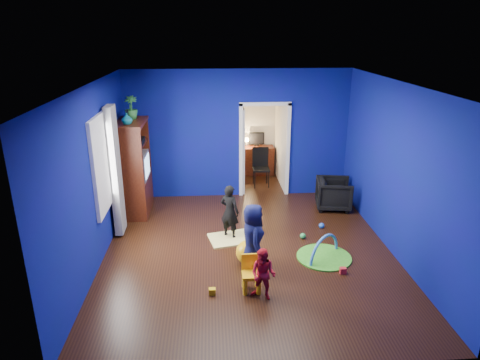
{
  "coord_description": "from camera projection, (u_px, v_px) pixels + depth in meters",
  "views": [
    {
      "loc": [
        -0.61,
        -6.63,
        3.72
      ],
      "look_at": [
        -0.12,
        0.4,
        1.21
      ],
      "focal_mm": 32.0,
      "sensor_mm": 36.0,
      "label": 1
    }
  ],
  "objects": [
    {
      "name": "toy_0",
      "position": [
        343.0,
        271.0,
        6.85
      ],
      "size": [
        0.1,
        0.08,
        0.1
      ],
      "primitive_type": "cube",
      "color": "red",
      "rests_on": "floor"
    },
    {
      "name": "toy_2",
      "position": [
        212.0,
        292.0,
        6.3
      ],
      "size": [
        0.1,
        0.08,
        0.1
      ],
      "primitive_type": "cube",
      "color": "#E1AA0B",
      "rests_on": "floor"
    },
    {
      "name": "potted_plant",
      "position": [
        131.0,
        108.0,
        8.66
      ],
      "size": [
        0.29,
        0.29,
        0.47
      ],
      "primitive_type": "imported",
      "rotation": [
        0.0,
        0.0,
        0.11
      ],
      "color": "#2E8037",
      "rests_on": "tv_armoire"
    },
    {
      "name": "window_left",
      "position": [
        100.0,
        165.0,
        7.16
      ],
      "size": [
        0.03,
        0.95,
        1.55
      ],
      "primitive_type": "cube",
      "color": "white",
      "rests_on": "wall_left"
    },
    {
      "name": "doorway",
      "position": [
        264.0,
        151.0,
        9.79
      ],
      "size": [
        1.16,
        0.1,
        2.1
      ],
      "primitive_type": "cube",
      "color": "white",
      "rests_on": "floor"
    },
    {
      "name": "child_navy",
      "position": [
        253.0,
        239.0,
        6.74
      ],
      "size": [
        0.41,
        0.6,
        1.16
      ],
      "primitive_type": "imported",
      "rotation": [
        0.0,
        0.0,
        1.65
      ],
      "color": "#0F1339",
      "rests_on": "floor"
    },
    {
      "name": "crt_tv",
      "position": [
        136.0,
        166.0,
        8.85
      ],
      "size": [
        0.46,
        0.7,
        0.54
      ],
      "primitive_type": "cube",
      "color": "silver",
      "rests_on": "tv_armoire"
    },
    {
      "name": "hopper_ball",
      "position": [
        248.0,
        252.0,
        7.1
      ],
      "size": [
        0.41,
        0.41,
        0.41
      ],
      "primitive_type": "sphere",
      "color": "yellow",
      "rests_on": "floor"
    },
    {
      "name": "toy_1",
      "position": [
        322.0,
        225.0,
        8.4
      ],
      "size": [
        0.11,
        0.11,
        0.11
      ],
      "primitive_type": "sphere",
      "color": "blue",
      "rests_on": "floor"
    },
    {
      "name": "study_desk",
      "position": [
        257.0,
        160.0,
        11.43
      ],
      "size": [
        0.88,
        0.44,
        0.75
      ],
      "primitive_type": "cube",
      "color": "#3D140A",
      "rests_on": "floor"
    },
    {
      "name": "floor",
      "position": [
        249.0,
        252.0,
        7.52
      ],
      "size": [
        5.0,
        5.5,
        0.01
      ],
      "primitive_type": "cube",
      "color": "black",
      "rests_on": "ground"
    },
    {
      "name": "wall_back",
      "position": [
        238.0,
        135.0,
        9.61
      ],
      "size": [
        5.0,
        0.02,
        2.9
      ],
      "primitive_type": "cube",
      "color": "navy",
      "rests_on": "floor"
    },
    {
      "name": "wall_right",
      "position": [
        397.0,
        171.0,
        7.19
      ],
      "size": [
        0.02,
        5.5,
        2.9
      ],
      "primitive_type": "cube",
      "color": "navy",
      "rests_on": "floor"
    },
    {
      "name": "play_mat",
      "position": [
        324.0,
        257.0,
        7.32
      ],
      "size": [
        0.93,
        0.93,
        0.02
      ],
      "primitive_type": "cylinder",
      "color": "green",
      "rests_on": "floor"
    },
    {
      "name": "ceiling",
      "position": [
        250.0,
        85.0,
        6.54
      ],
      "size": [
        5.0,
        5.5,
        0.01
      ],
      "primitive_type": "cube",
      "color": "white",
      "rests_on": "wall_back"
    },
    {
      "name": "book_shelf",
      "position": [
        257.0,
        98.0,
        10.98
      ],
      "size": [
        0.88,
        0.24,
        0.04
      ],
      "primitive_type": "cube",
      "color": "white",
      "rests_on": "study_desk"
    },
    {
      "name": "alcove",
      "position": [
        260.0,
        134.0,
        10.54
      ],
      "size": [
        1.0,
        1.75,
        2.5
      ],
      "primitive_type": null,
      "color": "silver",
      "rests_on": "floor"
    },
    {
      "name": "vase",
      "position": [
        127.0,
        119.0,
        8.21
      ],
      "size": [
        0.27,
        0.27,
        0.22
      ],
      "primitive_type": "imported",
      "rotation": [
        0.0,
        0.0,
        0.41
      ],
      "color": "#0D6269",
      "rests_on": "tv_armoire"
    },
    {
      "name": "folding_chair",
      "position": [
        261.0,
        168.0,
        10.5
      ],
      "size": [
        0.4,
        0.4,
        0.92
      ],
      "primitive_type": "cube",
      "color": "black",
      "rests_on": "floor"
    },
    {
      "name": "toy_3",
      "position": [
        303.0,
        236.0,
        7.98
      ],
      "size": [
        0.11,
        0.11,
        0.11
      ],
      "primitive_type": "sphere",
      "color": "green",
      "rests_on": "floor"
    },
    {
      "name": "child_black",
      "position": [
        230.0,
        212.0,
        7.89
      ],
      "size": [
        0.45,
        0.42,
        1.04
      ],
      "primitive_type": "imported",
      "rotation": [
        0.0,
        0.0,
        2.56
      ],
      "color": "black",
      "rests_on": "floor"
    },
    {
      "name": "desk_lamp",
      "position": [
        246.0,
        140.0,
        11.29
      ],
      "size": [
        0.14,
        0.14,
        0.14
      ],
      "primitive_type": "sphere",
      "color": "#FFD88C",
      "rests_on": "study_desk"
    },
    {
      "name": "curtain",
      "position": [
        115.0,
        171.0,
        7.79
      ],
      "size": [
        0.14,
        0.42,
        2.4
      ],
      "primitive_type": "cube",
      "color": "slate",
      "rests_on": "floor"
    },
    {
      "name": "desk_monitor",
      "position": [
        257.0,
        138.0,
        11.35
      ],
      "size": [
        0.4,
        0.05,
        0.32
      ],
      "primitive_type": "cube",
      "color": "black",
      "rests_on": "study_desk"
    },
    {
      "name": "armchair",
      "position": [
        334.0,
        194.0,
        9.24
      ],
      "size": [
        0.83,
        0.82,
        0.67
      ],
      "primitive_type": "imported",
      "rotation": [
        0.0,
        0.0,
        1.41
      ],
      "color": "black",
      "rests_on": "floor"
    },
    {
      "name": "wall_front",
      "position": [
        273.0,
        259.0,
        4.45
      ],
      "size": [
        5.0,
        0.02,
        2.9
      ],
      "primitive_type": "cube",
      "color": "navy",
      "rests_on": "floor"
    },
    {
      "name": "tv_armoire",
      "position": [
        134.0,
        168.0,
        8.86
      ],
      "size": [
        0.58,
        1.14,
        1.96
      ],
      "primitive_type": "cube",
      "color": "#3B1209",
      "rests_on": "floor"
    },
    {
      "name": "wall_left",
      "position": [
        94.0,
        178.0,
        6.87
      ],
      "size": [
        0.02,
        5.5,
        2.9
      ],
      "primitive_type": "cube",
      "color": "navy",
      "rests_on": "floor"
    },
    {
      "name": "toddler_red",
      "position": [
        263.0,
        274.0,
        6.11
      ],
      "size": [
        0.48,
        0.44,
        0.79
      ],
      "primitive_type": "imported",
      "rotation": [
        0.0,
        0.0,
        -0.5
      ],
      "color": "red",
      "rests_on": "floor"
    },
    {
      "name": "toy_arch",
      "position": [
        324.0,
        257.0,
        7.32
      ],
      "size": [
        0.65,
        0.6,
        0.83
      ],
      "primitive_type": "torus",
      "rotation": [
        1.57,
        0.0,
        0.74
      ],
      "color": "#3F8CD8",
      "rests_on": "floor"
    },
    {
      "name": "kid_chair",
      "position": [
        251.0,
        276.0,
        6.34
      ],
      "size": [
        0.28,
        0.28,
        0.5
      ],
      "primitive_type": "cube",
      "rotation": [
        0.0,
        0.0,
        -0.0
      ],
      "color": "yellow",
      "rests_on": "floor"
    },
    {
      "name": "yellow_blanket",
      "position": [
        230.0,
        239.0,
        7.96
      ],
      "size": [
        0.86,
        0.75,
        0.03
      ],
      "primitive_type": "cube",
      "rotation": [
        0.0,
        0.0,
        0.22
      ],
      "color": "#F2E07A",
      "rests_on": "floor"
    }
  ]
}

